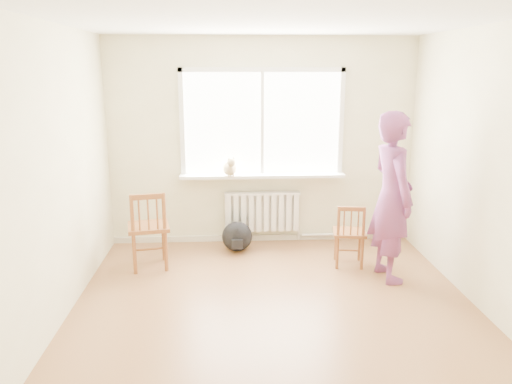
{
  "coord_description": "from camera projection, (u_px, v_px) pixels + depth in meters",
  "views": [
    {
      "loc": [
        -0.43,
        -4.23,
        2.3
      ],
      "look_at": [
        -0.14,
        1.2,
        0.94
      ],
      "focal_mm": 35.0,
      "sensor_mm": 36.0,
      "label": 1
    }
  ],
  "objects": [
    {
      "name": "floor",
      "position": [
        277.0,
        320.0,
        4.68
      ],
      "size": [
        4.5,
        4.5,
        0.0
      ],
      "primitive_type": "plane",
      "color": "#8C5E39",
      "rests_on": "ground"
    },
    {
      "name": "ceiling",
      "position": [
        281.0,
        17.0,
        4.03
      ],
      "size": [
        4.5,
        4.5,
        0.0
      ],
      "primitive_type": "plane",
      "rotation": [
        3.14,
        0.0,
        0.0
      ],
      "color": "white",
      "rests_on": "back_wall"
    },
    {
      "name": "back_wall",
      "position": [
        262.0,
        143.0,
        6.53
      ],
      "size": [
        4.0,
        0.01,
        2.7
      ],
      "primitive_type": "cube",
      "color": "beige",
      "rests_on": "ground"
    },
    {
      "name": "window",
      "position": [
        262.0,
        119.0,
        6.43
      ],
      "size": [
        2.12,
        0.05,
        1.42
      ],
      "color": "white",
      "rests_on": "back_wall"
    },
    {
      "name": "windowsill",
      "position": [
        262.0,
        176.0,
        6.53
      ],
      "size": [
        2.15,
        0.22,
        0.04
      ],
      "primitive_type": "cube",
      "color": "white",
      "rests_on": "back_wall"
    },
    {
      "name": "radiator",
      "position": [
        262.0,
        211.0,
        6.67
      ],
      "size": [
        1.0,
        0.12,
        0.55
      ],
      "color": "white",
      "rests_on": "back_wall"
    },
    {
      "name": "heating_pipe",
      "position": [
        353.0,
        234.0,
        6.85
      ],
      "size": [
        1.4,
        0.04,
        0.04
      ],
      "primitive_type": "cylinder",
      "rotation": [
        0.0,
        1.57,
        0.0
      ],
      "color": "silver",
      "rests_on": "back_wall"
    },
    {
      "name": "baseboard",
      "position": [
        262.0,
        238.0,
        6.84
      ],
      "size": [
        4.0,
        0.03,
        0.08
      ],
      "primitive_type": "cube",
      "color": "beige",
      "rests_on": "ground"
    },
    {
      "name": "chair_left",
      "position": [
        149.0,
        230.0,
        5.78
      ],
      "size": [
        0.54,
        0.53,
        0.94
      ],
      "rotation": [
        0.0,
        0.0,
        3.34
      ],
      "color": "brown",
      "rests_on": "floor"
    },
    {
      "name": "chair_right",
      "position": [
        350.0,
        235.0,
        5.88
      ],
      "size": [
        0.42,
        0.41,
        0.76
      ],
      "rotation": [
        0.0,
        0.0,
        2.99
      ],
      "color": "brown",
      "rests_on": "floor"
    },
    {
      "name": "person",
      "position": [
        392.0,
        197.0,
        5.42
      ],
      "size": [
        0.54,
        0.74,
        1.87
      ],
      "primitive_type": "imported",
      "rotation": [
        0.0,
        0.0,
        1.71
      ],
      "color": "#C34148",
      "rests_on": "floor"
    },
    {
      "name": "cat",
      "position": [
        230.0,
        168.0,
        6.39
      ],
      "size": [
        0.22,
        0.4,
        0.27
      ],
      "rotation": [
        0.0,
        0.0,
        0.17
      ],
      "color": "beige",
      "rests_on": "windowsill"
    },
    {
      "name": "backpack",
      "position": [
        237.0,
        236.0,
        6.41
      ],
      "size": [
        0.43,
        0.34,
        0.39
      ],
      "primitive_type": "ellipsoid",
      "rotation": [
        0.0,
        0.0,
        0.14
      ],
      "color": "black",
      "rests_on": "floor"
    }
  ]
}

